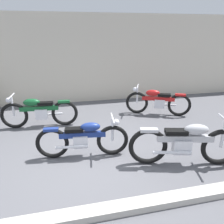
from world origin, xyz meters
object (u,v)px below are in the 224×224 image
object	(u,v)px
motorcycle_green	(39,112)
motorcycle_blue	(83,138)
motorcycle_silver	(186,143)
motorcycle_red	(157,101)

from	to	relation	value
motorcycle_green	motorcycle_blue	distance (m)	2.07
motorcycle_silver	motorcycle_red	bearing A→B (deg)	90.94
motorcycle_green	motorcycle_silver	bearing A→B (deg)	143.53
motorcycle_silver	motorcycle_green	bearing A→B (deg)	152.98
motorcycle_green	motorcycle_red	xyz separation A→B (m)	(3.56, 0.15, -0.01)
motorcycle_green	motorcycle_blue	xyz separation A→B (m)	(1.04, -1.80, -0.03)
motorcycle_red	motorcycle_silver	world-z (taller)	motorcycle_silver
motorcycle_green	motorcycle_red	world-z (taller)	motorcycle_green
motorcycle_silver	motorcycle_blue	world-z (taller)	motorcycle_silver
motorcycle_green	motorcycle_red	distance (m)	3.56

